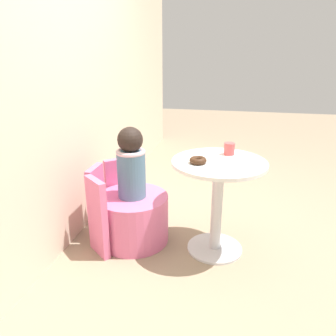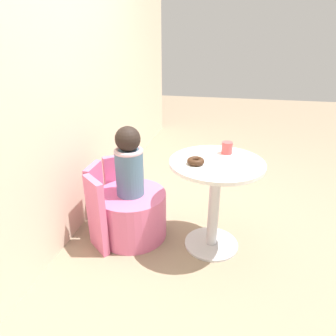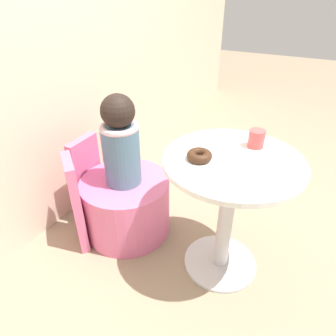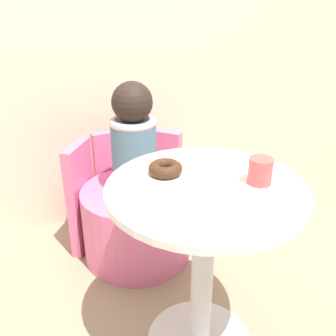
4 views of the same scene
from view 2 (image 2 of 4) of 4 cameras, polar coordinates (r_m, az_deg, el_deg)
ground_plane at (r=2.47m, az=8.33°, el=-13.18°), size 12.00×12.00×0.00m
back_wall at (r=2.33m, az=-19.74°, el=15.68°), size 6.00×0.06×2.40m
round_table at (r=2.15m, az=9.04°, el=-3.79°), size 0.65×0.65×0.70m
tub_chair at (r=2.41m, az=-6.86°, el=-8.75°), size 0.54×0.54×0.37m
booth_backrest at (r=2.43m, az=-12.04°, el=-5.95°), size 0.64×0.23×0.58m
child_figure at (r=2.20m, az=-7.43°, el=1.06°), size 0.21×0.21×0.53m
donut at (r=1.99m, az=5.29°, el=1.31°), size 0.12×0.12×0.04m
cup at (r=2.19m, az=11.18°, el=3.79°), size 0.08×0.08×0.09m
paper_napkin at (r=2.08m, az=12.72°, el=1.28°), size 0.13×0.13×0.01m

